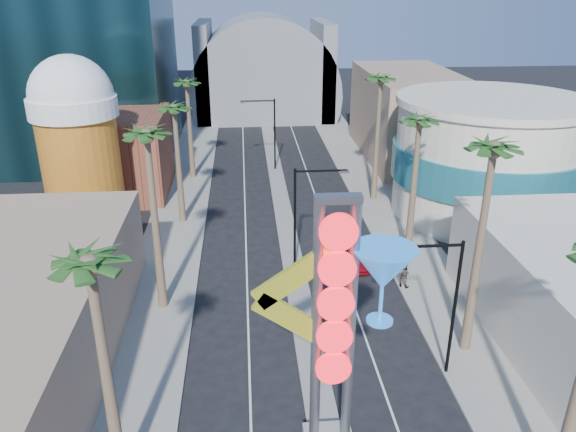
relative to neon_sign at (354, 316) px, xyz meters
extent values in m
cube|color=gray|center=(-10.32, 32.04, -7.23)|extent=(5.00, 100.00, 0.15)
cube|color=gray|center=(8.68, 32.04, -7.23)|extent=(5.00, 100.00, 0.15)
cube|color=gray|center=(-0.82, 35.04, -7.23)|extent=(1.60, 84.00, 0.15)
cube|color=brown|center=(-16.82, 35.04, -3.31)|extent=(10.00, 10.00, 8.00)
cube|color=tan|center=(15.18, 45.04, -2.31)|extent=(10.00, 20.00, 10.00)
cylinder|color=#B25717|center=(-17.82, 27.04, -2.31)|extent=(6.40, 6.40, 10.00)
cylinder|color=white|center=(-17.82, 27.04, 3.09)|extent=(7.00, 7.00, 1.60)
sphere|color=white|center=(-17.82, 27.04, 3.89)|extent=(6.60, 6.60, 6.60)
cylinder|color=beige|center=(17.18, 27.04, -2.31)|extent=(16.00, 16.00, 10.00)
cylinder|color=teal|center=(17.18, 27.04, -2.31)|extent=(16.60, 16.60, 3.00)
cylinder|color=beige|center=(17.18, 27.04, 2.99)|extent=(16.60, 16.60, 0.60)
cylinder|color=slate|center=(-0.82, 69.04, -3.31)|extent=(22.00, 16.00, 22.00)
cube|color=slate|center=(-9.82, 69.04, -0.31)|extent=(2.00, 16.00, 14.00)
cube|color=slate|center=(8.18, 69.04, -0.31)|extent=(2.00, 16.00, 14.00)
cylinder|color=slate|center=(-1.52, 0.04, -0.81)|extent=(0.44, 0.44, 12.00)
cylinder|color=slate|center=(-0.12, 0.04, -0.81)|extent=(0.44, 0.44, 12.00)
cube|color=slate|center=(-0.82, 0.04, 5.09)|extent=(1.80, 0.50, 0.30)
cylinder|color=red|center=(-0.82, -0.31, 3.89)|extent=(1.50, 0.25, 1.50)
cylinder|color=red|center=(-0.82, -0.31, 2.34)|extent=(1.50, 0.25, 1.50)
cylinder|color=red|center=(-0.82, -0.31, 0.79)|extent=(1.50, 0.25, 1.50)
cylinder|color=red|center=(-0.82, -0.31, -0.76)|extent=(1.50, 0.25, 1.50)
cylinder|color=red|center=(-0.82, -0.31, -2.31)|extent=(1.50, 0.25, 1.50)
cube|color=yellow|center=(-2.42, 0.04, 1.89)|extent=(3.47, 0.25, 2.80)
cube|color=yellow|center=(-2.42, 0.04, -0.11)|extent=(3.47, 0.25, 2.80)
cone|color=#287FE2|center=(1.08, 0.04, 2.09)|extent=(2.60, 2.60, 1.80)
cylinder|color=#287FE2|center=(1.08, 0.04, 0.49)|extent=(0.16, 0.16, 1.60)
cylinder|color=#287FE2|center=(1.08, 0.04, -0.31)|extent=(1.10, 1.10, 0.12)
cylinder|color=black|center=(-0.82, 17.04, -3.31)|extent=(0.18, 0.18, 8.00)
cube|color=black|center=(0.98, 17.04, 0.49)|extent=(3.60, 0.12, 0.12)
cube|color=slate|center=(2.58, 17.04, 0.39)|extent=(0.60, 0.25, 0.18)
cylinder|color=black|center=(-0.82, 41.04, -3.31)|extent=(0.18, 0.18, 8.00)
cube|color=black|center=(-2.62, 41.04, 0.49)|extent=(3.60, 0.12, 0.12)
cube|color=slate|center=(-4.22, 41.04, 0.39)|extent=(0.60, 0.25, 0.18)
cylinder|color=black|center=(6.38, 5.04, -3.31)|extent=(0.18, 0.18, 8.00)
cube|color=black|center=(4.76, 5.04, 0.49)|extent=(3.24, 0.12, 0.12)
cube|color=slate|center=(3.32, 5.04, 0.39)|extent=(0.60, 0.25, 0.18)
cylinder|color=brown|center=(-9.82, -0.96, -2.06)|extent=(0.40, 0.40, 10.50)
sphere|color=#174718|center=(-9.82, -0.96, 3.19)|extent=(2.40, 2.40, 2.40)
cylinder|color=brown|center=(-9.82, 13.04, -1.56)|extent=(0.40, 0.40, 11.50)
sphere|color=#174718|center=(-9.82, 13.04, 4.19)|extent=(2.40, 2.40, 2.40)
cylinder|color=brown|center=(-9.82, 27.04, -2.31)|extent=(0.40, 0.40, 10.00)
sphere|color=#174718|center=(-9.82, 27.04, 2.69)|extent=(2.40, 2.40, 2.40)
cylinder|color=brown|center=(-9.82, 39.04, -2.31)|extent=(0.40, 0.40, 10.00)
sphere|color=#174718|center=(-9.82, 39.04, 2.69)|extent=(2.40, 2.40, 2.40)
cylinder|color=brown|center=(8.18, 7.04, -1.31)|extent=(0.40, 0.40, 12.00)
sphere|color=#174718|center=(8.18, 7.04, 4.69)|extent=(2.40, 2.40, 2.40)
cylinder|color=brown|center=(8.18, 19.04, -2.06)|extent=(0.40, 0.40, 10.50)
sphere|color=#174718|center=(8.18, 19.04, 3.19)|extent=(2.40, 2.40, 2.40)
cylinder|color=brown|center=(8.18, 31.04, -1.56)|extent=(0.40, 0.40, 11.50)
sphere|color=#174718|center=(8.18, 31.04, 4.19)|extent=(2.40, 2.40, 2.40)
imported|color=#B40D1A|center=(3.66, 18.27, -6.59)|extent=(2.93, 5.39, 1.43)
imported|color=gray|center=(6.48, 14.22, -6.23)|extent=(1.14, 1.09, 1.86)
camera|label=1|loc=(-4.22, -19.04, 12.59)|focal=35.00mm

